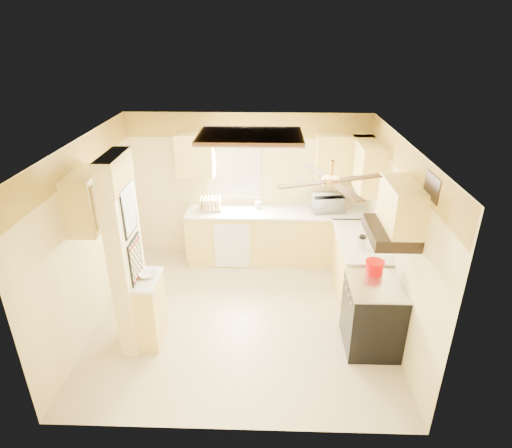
{
  "coord_description": "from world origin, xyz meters",
  "views": [
    {
      "loc": [
        0.35,
        -4.96,
        3.77
      ],
      "look_at": [
        0.18,
        0.35,
        1.28
      ],
      "focal_mm": 30.0,
      "sensor_mm": 36.0,
      "label": 1
    }
  ],
  "objects_px": {
    "bowl": "(148,275)",
    "kettle": "(362,243)",
    "microwave": "(328,203)",
    "stove": "(372,315)",
    "dutch_oven": "(375,267)"
  },
  "relations": [
    {
      "from": "stove",
      "to": "dutch_oven",
      "type": "xyz_separation_m",
      "value": [
        0.03,
        0.28,
        0.54
      ]
    },
    {
      "from": "kettle",
      "to": "microwave",
      "type": "bearing_deg",
      "value": 103.4
    },
    {
      "from": "microwave",
      "to": "bowl",
      "type": "distance_m",
      "value": 3.25
    },
    {
      "from": "bowl",
      "to": "kettle",
      "type": "relative_size",
      "value": 1.06
    },
    {
      "from": "bowl",
      "to": "kettle",
      "type": "xyz_separation_m",
      "value": [
        2.77,
        0.8,
        0.07
      ]
    },
    {
      "from": "microwave",
      "to": "kettle",
      "type": "bearing_deg",
      "value": 95.82
    },
    {
      "from": "stove",
      "to": "kettle",
      "type": "distance_m",
      "value": 1.03
    },
    {
      "from": "stove",
      "to": "bowl",
      "type": "bearing_deg",
      "value": 179.03
    },
    {
      "from": "microwave",
      "to": "bowl",
      "type": "height_order",
      "value": "microwave"
    },
    {
      "from": "stove",
      "to": "kettle",
      "type": "bearing_deg",
      "value": 91.7
    },
    {
      "from": "stove",
      "to": "dutch_oven",
      "type": "relative_size",
      "value": 3.8
    },
    {
      "from": "bowl",
      "to": "dutch_oven",
      "type": "bearing_deg",
      "value": 4.66
    },
    {
      "from": "stove",
      "to": "dutch_oven",
      "type": "height_order",
      "value": "dutch_oven"
    },
    {
      "from": "dutch_oven",
      "to": "kettle",
      "type": "relative_size",
      "value": 1.16
    },
    {
      "from": "dutch_oven",
      "to": "bowl",
      "type": "bearing_deg",
      "value": -175.34
    }
  ]
}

